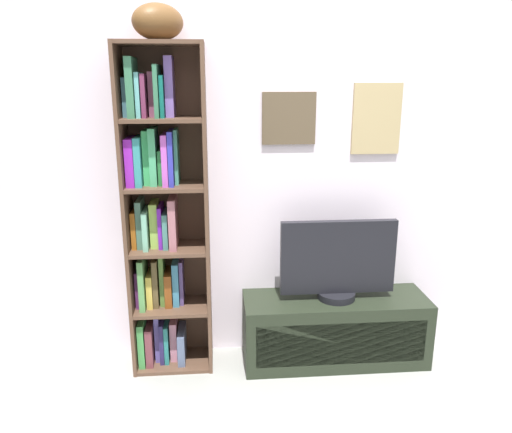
{
  "coord_description": "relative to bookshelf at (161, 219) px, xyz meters",
  "views": [
    {
      "loc": [
        -0.3,
        -1.68,
        1.65
      ],
      "look_at": [
        -0.09,
        0.85,
        0.93
      ],
      "focal_mm": 34.67,
      "sensor_mm": 36.0,
      "label": 1
    }
  ],
  "objects": [
    {
      "name": "bookshelf",
      "position": [
        0.0,
        0.0,
        0.0
      ],
      "size": [
        0.45,
        0.28,
        1.82
      ],
      "color": "brown",
      "rests_on": "ground"
    },
    {
      "name": "football",
      "position": [
        0.04,
        -0.03,
        1.02
      ],
      "size": [
        0.32,
        0.3,
        0.18
      ],
      "primitive_type": "ellipsoid",
      "rotation": [
        0.0,
        0.0,
        0.57
      ],
      "color": "brown",
      "rests_on": "bookshelf"
    },
    {
      "name": "tv_stand",
      "position": [
        1.0,
        -0.07,
        -0.69
      ],
      "size": [
        1.08,
        0.36,
        0.4
      ],
      "color": "black",
      "rests_on": "ground"
    },
    {
      "name": "back_wall",
      "position": [
        0.61,
        0.14,
        0.36
      ],
      "size": [
        4.8,
        0.08,
        2.5
      ],
      "color": "silver",
      "rests_on": "ground"
    },
    {
      "name": "television",
      "position": [
        1.0,
        -0.07,
        -0.26
      ],
      "size": [
        0.66,
        0.22,
        0.47
      ],
      "color": "black",
      "rests_on": "tv_stand"
    }
  ]
}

